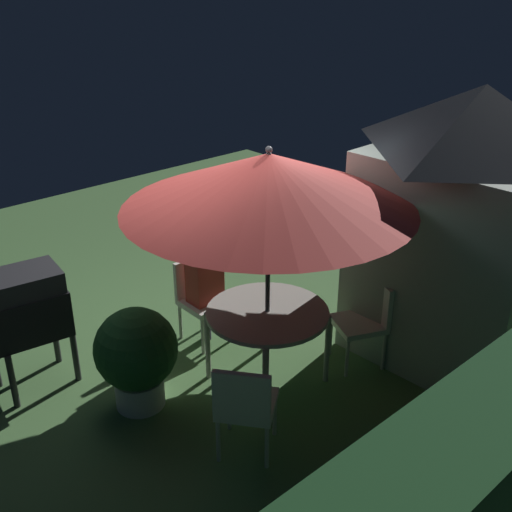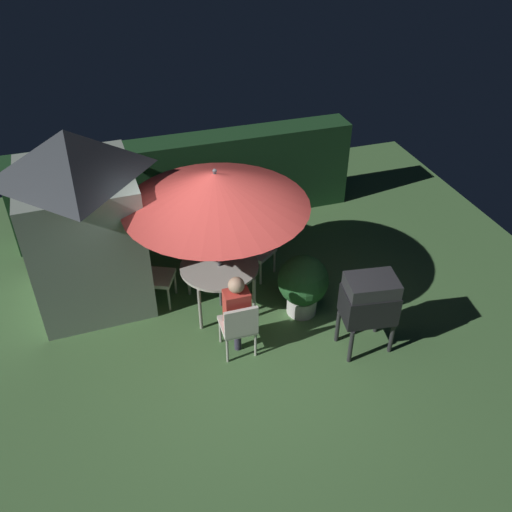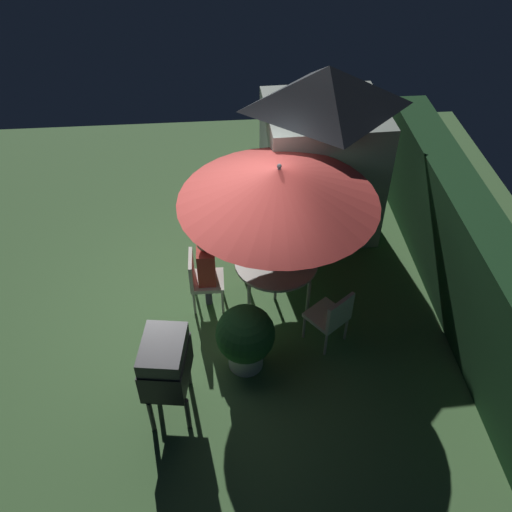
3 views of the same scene
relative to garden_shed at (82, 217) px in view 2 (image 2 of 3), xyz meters
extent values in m
plane|color=#47703D|center=(1.87, -1.82, -1.40)|extent=(11.00, 11.00, 0.00)
cube|color=#193D1E|center=(1.87, 1.68, -0.58)|extent=(6.15, 0.59, 1.64)
cube|color=gray|center=(0.00, 0.00, -0.34)|extent=(1.64, 1.82, 2.12)
pyramid|color=#33383D|center=(0.00, 0.00, 1.03)|extent=(1.73, 1.92, 0.63)
cube|color=slate|center=(-0.03, 0.89, -0.58)|extent=(0.67, 0.05, 1.66)
cylinder|color=#B2ADA3|center=(1.79, -0.90, -0.65)|extent=(1.16, 1.16, 0.04)
cylinder|color=gray|center=(1.39, -1.30, -1.04)|extent=(0.05, 0.05, 0.73)
cylinder|color=gray|center=(2.20, -1.30, -1.04)|extent=(0.05, 0.05, 0.73)
cylinder|color=gray|center=(1.39, -0.49, -1.04)|extent=(0.05, 0.05, 0.73)
cylinder|color=gray|center=(2.20, -0.49, -1.04)|extent=(0.05, 0.05, 0.73)
cylinder|color=#4C4C51|center=(1.79, -0.90, -0.26)|extent=(0.04, 0.04, 2.28)
cone|color=#B73833|center=(1.79, -0.90, 0.64)|extent=(2.57, 2.57, 0.49)
sphere|color=#4C4C51|center=(1.79, -0.90, 0.91)|extent=(0.06, 0.06, 0.06)
cube|color=black|center=(3.48, -2.35, -0.63)|extent=(0.76, 0.60, 0.45)
cube|color=#2B2B2E|center=(3.48, -2.35, -0.30)|extent=(0.73, 0.57, 0.20)
cylinder|color=#262628|center=(3.17, -2.56, -1.13)|extent=(0.06, 0.06, 0.55)
cylinder|color=#262628|center=(3.79, -2.56, -1.13)|extent=(0.06, 0.06, 0.55)
cylinder|color=#262628|center=(3.17, -2.14, -1.13)|extent=(0.06, 0.06, 0.55)
cylinder|color=#262628|center=(3.79, -2.14, -1.13)|extent=(0.06, 0.06, 0.55)
cube|color=silver|center=(1.78, -1.87, -0.95)|extent=(0.46, 0.46, 0.06)
cube|color=silver|center=(1.78, -2.08, -0.73)|extent=(0.46, 0.05, 0.45)
cylinder|color=#AFABA3|center=(1.58, -2.06, -1.18)|extent=(0.04, 0.04, 0.45)
cylinder|color=#AFABA3|center=(1.98, -2.07, -1.18)|extent=(0.04, 0.04, 0.45)
cylinder|color=#AFABA3|center=(1.58, -1.66, -1.18)|extent=(0.04, 0.04, 0.45)
cylinder|color=#AFABA3|center=(1.98, -1.67, -1.18)|extent=(0.04, 0.04, 0.45)
cube|color=silver|center=(2.57, -0.31, -0.95)|extent=(0.64, 0.64, 0.06)
cube|color=silver|center=(2.74, -0.18, -0.73)|extent=(0.32, 0.40, 0.45)
cylinder|color=#AFABA3|center=(2.85, -0.34, -1.18)|extent=(0.04, 0.04, 0.45)
cylinder|color=#AFABA3|center=(2.61, -0.03, -1.18)|extent=(0.04, 0.04, 0.45)
cylinder|color=#AFABA3|center=(2.54, -0.59, -1.18)|extent=(0.04, 0.04, 0.45)
cylinder|color=#AFABA3|center=(2.29, -0.27, -1.18)|extent=(0.04, 0.04, 0.45)
cube|color=silver|center=(0.92, -0.50, -0.95)|extent=(0.61, 0.61, 0.06)
cube|color=silver|center=(0.73, -0.41, -0.73)|extent=(0.24, 0.44, 0.45)
cylinder|color=#AFABA3|center=(0.82, -0.23, -1.18)|extent=(0.04, 0.04, 0.45)
cylinder|color=#AFABA3|center=(0.65, -0.60, -1.18)|extent=(0.04, 0.04, 0.45)
cylinder|color=#AFABA3|center=(1.18, -0.40, -1.18)|extent=(0.04, 0.04, 0.45)
cylinder|color=#AFABA3|center=(1.02, -0.76, -1.18)|extent=(0.04, 0.04, 0.45)
cylinder|color=silver|center=(2.92, -1.41, -1.26)|extent=(0.45, 0.45, 0.28)
sphere|color=#235628|center=(2.92, -1.41, -0.80)|extent=(0.75, 0.75, 0.75)
cube|color=#CC3D33|center=(1.78, -1.87, -0.65)|extent=(0.34, 0.24, 0.55)
sphere|color=tan|center=(1.78, -1.87, -0.25)|extent=(0.22, 0.22, 0.22)
cylinder|color=#383347|center=(1.78, -1.87, -1.16)|extent=(0.10, 0.10, 0.48)
camera|label=1|loc=(5.28, 2.78, 2.31)|focal=43.85mm
camera|label=2|loc=(0.36, -7.17, 4.21)|focal=38.45mm
camera|label=3|loc=(7.43, -1.64, 4.60)|focal=39.22mm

